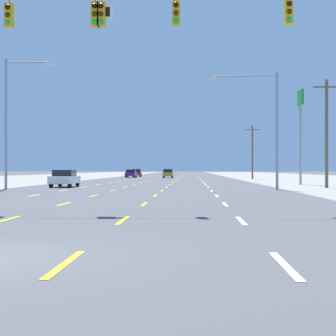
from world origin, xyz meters
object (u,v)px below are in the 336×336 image
at_px(sedan_far_left_mid, 131,173).
at_px(streetlight_left_row_0, 10,115).
at_px(hatchback_center_turn_near, 168,173).
at_px(pole_sign_right_row_1, 300,113).
at_px(streetlight_right_row_0, 268,120).
at_px(hatchback_far_left_midfar, 137,173).
at_px(sedan_far_left_nearest, 65,178).

xyz_separation_m(sedan_far_left_mid, streetlight_left_row_0, (-2.83, -58.14, 4.87)).
distance_m(hatchback_center_turn_near, streetlight_left_row_0, 57.13).
bearing_deg(hatchback_center_turn_near, streetlight_left_row_0, -99.70).
xyz_separation_m(pole_sign_right_row_1, streetlight_right_row_0, (-5.06, -13.70, -1.85)).
xyz_separation_m(hatchback_far_left_midfar, streetlight_right_row_0, (16.57, -69.50, 4.41)).
distance_m(hatchback_center_turn_near, sedan_far_left_mid, 7.06).
bearing_deg(streetlight_left_row_0, pole_sign_right_row_1, 29.33).
relative_size(sedan_far_left_mid, hatchback_far_left_midfar, 1.15).
xyz_separation_m(sedan_far_left_nearest, hatchback_far_left_midfar, (-0.17, 64.27, 0.03)).
relative_size(hatchback_far_left_midfar, streetlight_left_row_0, 0.40).
xyz_separation_m(streetlight_left_row_0, streetlight_right_row_0, (19.32, -0.00, -0.43)).
xyz_separation_m(hatchback_center_turn_near, streetlight_right_row_0, (9.73, -56.12, 4.41)).
relative_size(sedan_far_left_nearest, sedan_far_left_mid, 1.00).
relative_size(sedan_far_left_nearest, streetlight_right_row_0, 0.52).
distance_m(sedan_far_left_mid, pole_sign_right_row_1, 49.79).
bearing_deg(hatchback_center_turn_near, hatchback_far_left_midfar, 117.07).
relative_size(streetlight_left_row_0, streetlight_right_row_0, 1.13).
bearing_deg(sedan_far_left_mid, sedan_far_left_nearest, -89.90).
bearing_deg(sedan_far_left_nearest, sedan_far_left_mid, 90.10).
height_order(hatchback_center_turn_near, sedan_far_left_mid, hatchback_center_turn_near).
distance_m(hatchback_center_turn_near, pole_sign_right_row_1, 45.36).
bearing_deg(hatchback_far_left_midfar, pole_sign_right_row_1, -68.81).
height_order(hatchback_center_turn_near, streetlight_right_row_0, streetlight_right_row_0).
distance_m(hatchback_far_left_midfar, streetlight_left_row_0, 69.72).
height_order(hatchback_center_turn_near, pole_sign_right_row_1, pole_sign_right_row_1).
relative_size(pole_sign_right_row_1, streetlight_left_row_0, 0.95).
bearing_deg(sedan_far_left_nearest, hatchback_center_turn_near, 82.53).
xyz_separation_m(sedan_far_left_nearest, streetlight_left_row_0, (-2.92, -5.23, 4.87)).
bearing_deg(pole_sign_right_row_1, hatchback_center_turn_near, 109.23).
height_order(sedan_far_left_mid, streetlight_right_row_0, streetlight_right_row_0).
xyz_separation_m(hatchback_far_left_midfar, pole_sign_right_row_1, (21.63, -55.80, 6.25)).
bearing_deg(streetlight_right_row_0, sedan_far_left_nearest, 162.30).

